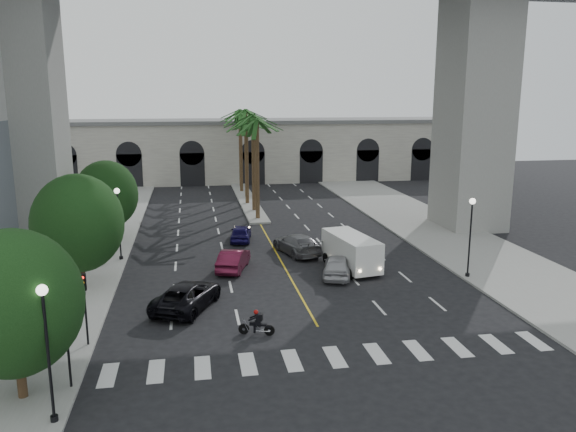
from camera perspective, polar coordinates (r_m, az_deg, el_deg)
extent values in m
plane|color=black|center=(27.87, 3.99, -12.75)|extent=(140.00, 140.00, 0.00)
cube|color=gray|center=(42.13, -21.60, -4.80)|extent=(8.00, 100.00, 0.15)
cube|color=gray|center=(46.33, 17.74, -3.03)|extent=(8.00, 100.00, 0.15)
cube|color=gray|center=(63.90, -4.15, 1.60)|extent=(2.00, 24.00, 0.20)
cube|color=beige|center=(80.14, -5.43, 6.52)|extent=(70.00, 10.00, 8.00)
cube|color=slate|center=(79.84, -5.49, 9.56)|extent=(71.00, 10.50, 0.50)
cube|color=gray|center=(52.69, 18.37, 10.08)|extent=(5.00, 6.00, 20.80)
cube|color=gray|center=(48.15, -25.04, 9.43)|extent=(5.00, 6.00, 20.80)
cylinder|color=#47331E|center=(53.35, -3.14, 4.59)|extent=(0.40, 0.40, 9.50)
cylinder|color=#47331E|center=(57.28, -3.51, 5.25)|extent=(0.40, 0.40, 9.80)
cylinder|color=#47331E|center=(61.23, -4.21, 5.45)|extent=(0.40, 0.40, 9.30)
cylinder|color=#47331E|center=(65.18, -4.26, 6.20)|extent=(0.40, 0.40, 10.10)
cylinder|color=#47331E|center=(69.14, -4.80, 6.32)|extent=(0.40, 0.40, 9.60)
cylinder|color=#47331E|center=(73.12, -4.85, 6.75)|extent=(0.40, 0.40, 9.90)
cylinder|color=#382616|center=(24.91, -25.51, -14.15)|extent=(0.36, 0.36, 2.34)
ellipsoid|color=black|center=(23.85, -26.13, -7.94)|extent=(5.20, 5.20, 5.72)
cylinder|color=#382616|center=(36.72, -20.21, -5.25)|extent=(0.36, 0.36, 2.45)
ellipsoid|color=black|center=(35.98, -20.55, -0.69)|extent=(5.44, 5.44, 5.98)
cylinder|color=#382616|center=(48.20, -17.75, -1.16)|extent=(0.36, 0.36, 2.27)
ellipsoid|color=black|center=(47.67, -17.96, 2.09)|extent=(5.04, 5.04, 5.54)
cylinder|color=black|center=(23.26, -22.63, -18.59)|extent=(0.28, 0.28, 0.36)
cylinder|color=black|center=(22.16, -23.15, -13.17)|extent=(0.11, 0.11, 5.00)
sphere|color=white|center=(21.25, -23.72, -6.91)|extent=(0.40, 0.40, 0.40)
cylinder|color=black|center=(42.45, -16.58, -4.17)|extent=(0.28, 0.28, 0.36)
cylinder|color=black|center=(41.86, -16.78, -0.98)|extent=(0.11, 0.11, 5.00)
sphere|color=white|center=(41.38, -16.99, 2.46)|extent=(0.40, 0.40, 0.40)
cylinder|color=black|center=(38.73, 17.76, -5.80)|extent=(0.28, 0.28, 0.36)
cylinder|color=black|center=(38.08, 17.99, -2.33)|extent=(0.11, 0.11, 5.00)
sphere|color=white|center=(37.55, 18.24, 1.44)|extent=(0.40, 0.40, 0.40)
cylinder|color=black|center=(24.70, -21.44, -12.53)|extent=(0.10, 0.10, 3.50)
cube|color=black|center=(24.14, -21.71, -9.28)|extent=(0.25, 0.18, 0.80)
cylinder|color=black|center=(28.33, -19.86, -9.21)|extent=(0.10, 0.10, 3.50)
cube|color=black|center=(27.84, -20.08, -6.33)|extent=(0.25, 0.18, 0.80)
cylinder|color=black|center=(28.75, -4.51, -11.37)|extent=(0.54, 0.25, 0.54)
cylinder|color=black|center=(28.52, -1.91, -11.53)|extent=(0.54, 0.25, 0.54)
cube|color=silver|center=(28.59, -3.12, -11.33)|extent=(0.42, 0.35, 0.23)
cube|color=black|center=(28.51, -3.40, -10.84)|extent=(0.53, 0.34, 0.18)
cube|color=black|center=(28.46, -2.59, -10.96)|extent=(0.45, 0.33, 0.11)
cylinder|color=black|center=(28.51, -4.13, -10.43)|extent=(0.18, 0.48, 0.03)
cube|color=black|center=(28.36, -3.01, -10.30)|extent=(0.33, 0.40, 0.47)
cube|color=black|center=(28.32, -2.72, -10.23)|extent=(0.20, 0.30, 0.34)
sphere|color=#A90D0B|center=(28.27, -3.27, -9.71)|extent=(0.23, 0.23, 0.23)
imported|color=#ABAAAF|center=(37.28, 5.03, -5.03)|extent=(2.99, 4.73, 1.50)
imported|color=#571128|center=(38.72, -5.56, -4.42)|extent=(2.75, 4.68, 1.46)
imported|color=black|center=(32.23, -10.21, -7.96)|extent=(4.50, 5.93, 1.50)
imported|color=#5D5D61|center=(42.41, 0.91, -2.85)|extent=(3.47, 5.64, 1.53)
imported|color=#181150|center=(46.27, -4.83, -1.73)|extent=(2.17, 4.17, 1.35)
cube|color=white|center=(38.76, 6.43, -3.48)|extent=(2.97, 5.84, 2.07)
cube|color=black|center=(36.43, 8.25, -4.12)|extent=(1.93, 0.57, 0.88)
cylinder|color=black|center=(36.94, 6.35, -5.86)|extent=(0.41, 0.76, 0.72)
cylinder|color=black|center=(37.80, 9.04, -5.51)|extent=(0.41, 0.76, 0.72)
cylinder|color=black|center=(40.35, 3.93, -4.26)|extent=(0.41, 0.76, 0.72)
cylinder|color=black|center=(41.14, 6.44, -3.98)|extent=(0.41, 0.76, 0.72)
imported|color=black|center=(32.45, -22.14, -8.15)|extent=(0.66, 0.50, 1.63)
imported|color=black|center=(36.79, -26.97, -6.03)|extent=(1.13, 1.04, 1.88)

